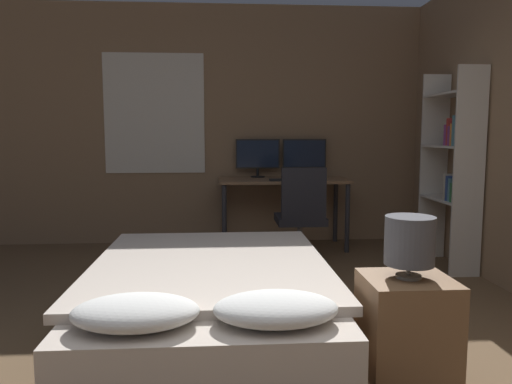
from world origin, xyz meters
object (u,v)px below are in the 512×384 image
object	(u,v)px
bed	(210,306)
computer_mouse	(311,179)
office_chair	(301,227)
nightstand	(406,337)
bedside_lamp	(410,241)
keyboard	(286,180)
monitor_right	(304,155)
monitor_left	(258,155)
desk	(283,188)
bookshelf	(454,161)

from	to	relation	value
bed	computer_mouse	xyz separation A→B (m)	(1.02, 2.33, 0.54)
bed	office_chair	xyz separation A→B (m)	(0.82, 1.76, 0.14)
nightstand	bedside_lamp	distance (m)	0.47
computer_mouse	office_chair	bearing A→B (deg)	-108.95
keyboard	bed	bearing A→B (deg)	-107.98
monitor_right	bedside_lamp	bearing A→B (deg)	-91.22
monitor_left	monitor_right	xyz separation A→B (m)	(0.53, 0.00, 0.00)
computer_mouse	monitor_right	bearing A→B (deg)	89.86
nightstand	monitor_right	xyz separation A→B (m)	(0.07, 3.39, 0.72)
keyboard	computer_mouse	xyz separation A→B (m)	(0.27, 0.00, 0.01)
desk	office_chair	world-z (taller)	office_chair
desk	computer_mouse	world-z (taller)	computer_mouse
bed	monitor_right	size ratio (longest dim) A/B	4.18
bed	bedside_lamp	world-z (taller)	bedside_lamp
bookshelf	bed	bearing A→B (deg)	-144.46
desk	computer_mouse	bearing A→B (deg)	-39.22
keyboard	office_chair	size ratio (longest dim) A/B	0.37
computer_mouse	office_chair	size ratio (longest dim) A/B	0.07
bed	office_chair	world-z (taller)	office_chair
monitor_right	keyboard	bearing A→B (deg)	-121.40
monitor_right	office_chair	bearing A→B (deg)	-101.09
nightstand	desk	world-z (taller)	desk
keyboard	nightstand	bearing A→B (deg)	-86.24
computer_mouse	bookshelf	bearing A→B (deg)	-32.20
bedside_lamp	keyboard	xyz separation A→B (m)	(-0.19, 2.95, 0.01)
keyboard	computer_mouse	world-z (taller)	computer_mouse
desk	monitor_left	size ratio (longest dim) A/B	2.83
keyboard	bookshelf	xyz separation A→B (m)	(1.46, -0.75, 0.23)
nightstand	bookshelf	bearing A→B (deg)	60.18
bed	nightstand	xyz separation A→B (m)	(0.95, -0.62, 0.04)
monitor_right	office_chair	size ratio (longest dim) A/B	0.52
desk	office_chair	distance (m)	0.84
bedside_lamp	bookshelf	xyz separation A→B (m)	(1.26, 2.20, 0.25)
nightstand	bedside_lamp	bearing A→B (deg)	0.00
bedside_lamp	keyboard	world-z (taller)	bedside_lamp
bed	desk	bearing A→B (deg)	73.46
keyboard	computer_mouse	distance (m)	0.27
nightstand	desk	bearing A→B (deg)	93.50
bed	computer_mouse	size ratio (longest dim) A/B	29.57
nightstand	desk	xyz separation A→B (m)	(-0.19, 3.17, 0.38)
bedside_lamp	monitor_left	size ratio (longest dim) A/B	0.59
bed	monitor_right	xyz separation A→B (m)	(1.02, 2.76, 0.77)
office_chair	bookshelf	distance (m)	1.53
keyboard	office_chair	distance (m)	0.70
computer_mouse	desk	bearing A→B (deg)	140.78
desk	computer_mouse	distance (m)	0.36
nightstand	office_chair	distance (m)	2.38
computer_mouse	keyboard	bearing A→B (deg)	180.00
monitor_left	keyboard	world-z (taller)	monitor_left
bed	bedside_lamp	size ratio (longest dim) A/B	7.03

